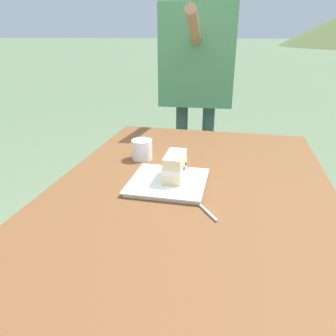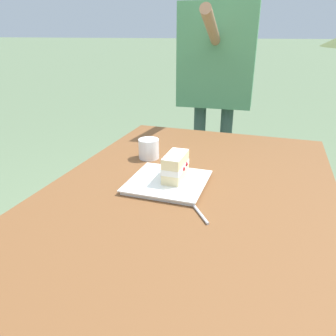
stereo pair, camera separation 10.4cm
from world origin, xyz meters
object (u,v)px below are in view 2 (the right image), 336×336
at_px(patio_table, 186,222).
at_px(diner_person, 216,61).
at_px(cake_slice, 175,167).
at_px(dessert_plate, 168,182).
at_px(coffee_cup, 149,148).
at_px(dessert_fork, 194,206).

xyz_separation_m(patio_table, diner_person, (-1.09, -0.13, 0.41)).
distance_m(patio_table, cake_slice, 0.18).
bearing_deg(cake_slice, dessert_plate, -44.09).
bearing_deg(diner_person, coffee_cup, -6.62).
bearing_deg(dessert_plate, diner_person, -177.09).
bearing_deg(patio_table, cake_slice, -138.73).
bearing_deg(coffee_cup, dessert_plate, 35.76).
distance_m(cake_slice, diner_person, 1.06).
bearing_deg(cake_slice, dessert_fork, 35.78).
relative_size(patio_table, cake_slice, 11.20).
height_order(patio_table, coffee_cup, coffee_cup).
bearing_deg(coffee_cup, dessert_fork, 39.44).
bearing_deg(patio_table, dessert_plate, -120.99).
xyz_separation_m(cake_slice, dessert_fork, (0.14, 0.10, -0.06)).
xyz_separation_m(dessert_plate, dessert_fork, (0.12, 0.12, -0.00)).
bearing_deg(dessert_plate, patio_table, 59.01).
bearing_deg(dessert_fork, patio_table, -150.03).
bearing_deg(patio_table, diner_person, -173.18).
bearing_deg(coffee_cup, cake_slice, 41.90).
distance_m(dessert_plate, coffee_cup, 0.26).
height_order(dessert_plate, cake_slice, cake_slice).
bearing_deg(patio_table, dessert_fork, 29.97).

